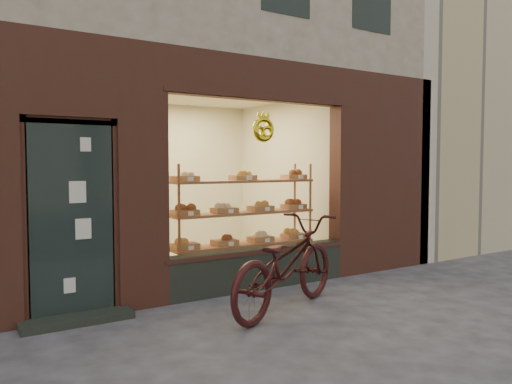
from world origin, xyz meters
TOP-DOWN VIEW (x-y plane):
  - ground at (0.00, 0.00)m, footprint 90.00×90.00m
  - neighbor_right at (9.60, 5.50)m, footprint 12.00×7.00m
  - display_shelf at (0.45, 2.55)m, footprint 2.20×0.45m
  - bicycle at (0.13, 1.07)m, footprint 2.18×1.46m

SIDE VIEW (x-z plane):
  - ground at x=0.00m, z-range 0.00..0.00m
  - bicycle at x=0.13m, z-range 0.00..1.08m
  - display_shelf at x=0.45m, z-range -0.01..1.69m
  - neighbor_right at x=9.60m, z-range 0.00..9.00m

